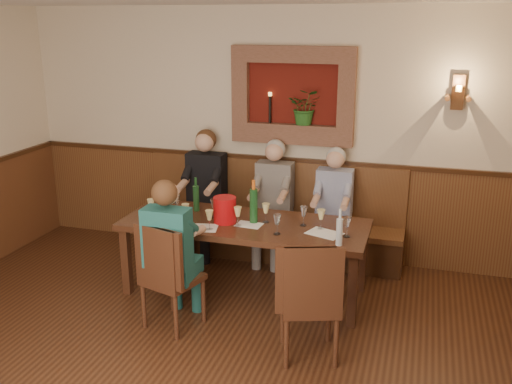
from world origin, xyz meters
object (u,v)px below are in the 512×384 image
at_px(person_bench_mid, 272,213).
at_px(wine_bottle_green_a, 254,205).
at_px(spittoon_bucket, 225,210).
at_px(chair_near_left, 172,296).
at_px(dining_table, 245,229).
at_px(person_bench_left, 204,204).
at_px(water_bottle, 339,231).
at_px(chair_near_right, 309,323).
at_px(person_bench_right, 332,220).
at_px(wine_bottle_green_b, 196,197).
at_px(person_chair_front, 173,265).
at_px(bench, 270,230).

relative_size(person_bench_mid, wine_bottle_green_a, 3.24).
bearing_deg(spittoon_bucket, chair_near_left, -107.62).
height_order(chair_near_left, spittoon_bucket, spittoon_bucket).
relative_size(dining_table, chair_near_left, 2.42).
bearing_deg(spittoon_bucket, person_bench_mid, 75.15).
height_order(spittoon_bucket, wine_bottle_green_a, wine_bottle_green_a).
bearing_deg(person_bench_left, water_bottle, -33.91).
bearing_deg(chair_near_right, person_bench_left, 113.50).
bearing_deg(dining_table, person_bench_left, 132.30).
bearing_deg(person_bench_right, spittoon_bucket, -135.30).
distance_m(person_bench_left, wine_bottle_green_b, 0.74).
distance_m(person_bench_mid, person_bench_right, 0.67).
relative_size(person_bench_mid, person_bench_right, 1.03).
height_order(chair_near_left, person_bench_left, person_bench_left).
height_order(dining_table, person_bench_mid, person_bench_mid).
xyz_separation_m(person_bench_mid, person_bench_right, (0.67, 0.00, -0.02)).
bearing_deg(person_chair_front, person_bench_mid, 73.71).
height_order(chair_near_right, spittoon_bucket, chair_near_right).
xyz_separation_m(wine_bottle_green_b, water_bottle, (1.56, -0.51, -0.01)).
height_order(person_bench_right, wine_bottle_green_a, person_bench_right).
relative_size(person_bench_right, wine_bottle_green_b, 3.79).
bearing_deg(chair_near_left, person_bench_right, 71.91).
distance_m(person_bench_left, wine_bottle_green_a, 1.23).
distance_m(bench, water_bottle, 1.70).
bearing_deg(bench, water_bottle, -52.58).
height_order(bench, spittoon_bucket, bench).
distance_m(person_bench_right, person_chair_front, 1.98).
distance_m(dining_table, water_bottle, 1.05).
relative_size(bench, spittoon_bucket, 11.82).
relative_size(spittoon_bucket, wine_bottle_green_b, 0.72).
bearing_deg(water_bottle, person_bench_left, 146.09).
distance_m(chair_near_left, chair_near_right, 1.28).
bearing_deg(chair_near_left, wine_bottle_green_a, 75.01).
xyz_separation_m(dining_table, spittoon_bucket, (-0.18, -0.06, 0.20)).
distance_m(person_bench_mid, spittoon_bucket, 0.98).
bearing_deg(person_chair_front, wine_bottle_green_a, 57.38).
relative_size(chair_near_right, person_chair_front, 0.75).
bearing_deg(person_bench_left, person_bench_right, 0.14).
bearing_deg(person_bench_left, chair_near_left, -78.44).
bearing_deg(dining_table, person_bench_right, 49.07).
relative_size(person_chair_front, wine_bottle_green_a, 3.22).
bearing_deg(chair_near_left, person_bench_left, 118.26).
height_order(chair_near_left, water_bottle, water_bottle).
distance_m(dining_table, wine_bottle_green_a, 0.27).
bearing_deg(wine_bottle_green_b, wine_bottle_green_a, -14.50).
height_order(person_bench_left, person_bench_mid, person_bench_left).
relative_size(dining_table, water_bottle, 7.22).
distance_m(chair_near_right, wine_bottle_green_b, 1.92).
relative_size(person_bench_left, water_bottle, 4.38).
bearing_deg(chair_near_left, person_chair_front, 97.97).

